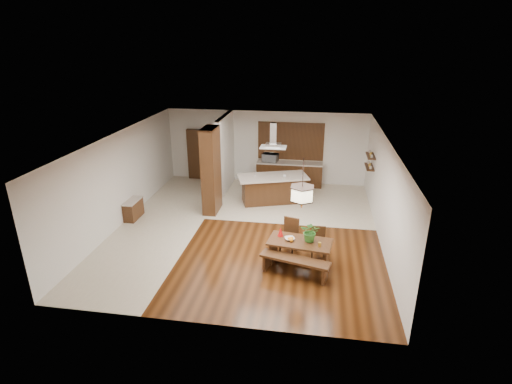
% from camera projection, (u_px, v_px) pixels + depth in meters
% --- Properties ---
extents(room_shell, '(9.00, 9.04, 2.92)m').
position_uv_depth(room_shell, '(246.00, 166.00, 11.72)').
color(room_shell, '#321809').
rests_on(room_shell, ground).
extents(tile_hallway, '(2.50, 9.00, 0.01)m').
position_uv_depth(tile_hallway, '(163.00, 223.00, 12.86)').
color(tile_hallway, beige).
rests_on(tile_hallway, ground).
extents(tile_kitchen, '(5.50, 4.00, 0.01)m').
position_uv_depth(tile_kitchen, '(292.00, 201.00, 14.59)').
color(tile_kitchen, beige).
rests_on(tile_kitchen, ground).
extents(soffit_band, '(8.00, 9.00, 0.02)m').
position_uv_depth(soffit_band, '(246.00, 138.00, 11.42)').
color(soffit_band, '#441E11').
rests_on(soffit_band, room_shell).
extents(partition_pier, '(0.45, 1.00, 2.90)m').
position_uv_depth(partition_pier, '(211.00, 171.00, 13.25)').
color(partition_pier, black).
rests_on(partition_pier, ground).
extents(partition_stub, '(0.18, 2.40, 2.90)m').
position_uv_depth(partition_stub, '(225.00, 154.00, 15.18)').
color(partition_stub, silver).
rests_on(partition_stub, ground).
extents(hallway_console, '(0.37, 0.88, 0.63)m').
position_uv_depth(hallway_console, '(133.00, 209.00, 13.08)').
color(hallway_console, black).
rests_on(hallway_console, ground).
extents(hallway_doorway, '(1.10, 0.20, 2.10)m').
position_uv_depth(hallway_doorway, '(201.00, 155.00, 16.53)').
color(hallway_doorway, black).
rests_on(hallway_doorway, ground).
extents(rear_counter, '(2.60, 0.62, 0.95)m').
position_uv_depth(rear_counter, '(289.00, 174.00, 16.02)').
color(rear_counter, black).
rests_on(rear_counter, ground).
extents(kitchen_window, '(2.60, 0.08, 1.50)m').
position_uv_depth(kitchen_window, '(291.00, 141.00, 15.80)').
color(kitchen_window, brown).
rests_on(kitchen_window, room_shell).
extents(shelf_lower, '(0.26, 0.90, 0.04)m').
position_uv_depth(shelf_lower, '(369.00, 167.00, 13.80)').
color(shelf_lower, black).
rests_on(shelf_lower, room_shell).
extents(shelf_upper, '(0.26, 0.90, 0.04)m').
position_uv_depth(shelf_upper, '(371.00, 156.00, 13.65)').
color(shelf_upper, black).
rests_on(shelf_upper, room_shell).
extents(dining_table, '(1.72, 1.04, 0.68)m').
position_uv_depth(dining_table, '(300.00, 247.00, 10.36)').
color(dining_table, black).
rests_on(dining_table, ground).
extents(dining_bench, '(1.80, 0.83, 0.49)m').
position_uv_depth(dining_bench, '(295.00, 267.00, 9.93)').
color(dining_bench, black).
rests_on(dining_bench, ground).
extents(dining_chair_left, '(0.54, 0.54, 0.99)m').
position_uv_depth(dining_chair_left, '(289.00, 237.00, 10.91)').
color(dining_chair_left, black).
rests_on(dining_chair_left, ground).
extents(dining_chair_right, '(0.39, 0.39, 0.85)m').
position_uv_depth(dining_chair_right, '(318.00, 243.00, 10.71)').
color(dining_chair_right, black).
rests_on(dining_chair_right, ground).
extents(pendant_lantern, '(0.64, 0.64, 1.31)m').
position_uv_depth(pendant_lantern, '(303.00, 184.00, 9.73)').
color(pendant_lantern, '#FDF2C2').
rests_on(pendant_lantern, room_shell).
extents(foliage_plant, '(0.55, 0.49, 0.54)m').
position_uv_depth(foliage_plant, '(311.00, 232.00, 10.20)').
color(foliage_plant, '#2D6722').
rests_on(foliage_plant, dining_table).
extents(fruit_bowl, '(0.31, 0.31, 0.06)m').
position_uv_depth(fruit_bowl, '(290.00, 239.00, 10.35)').
color(fruit_bowl, beige).
rests_on(fruit_bowl, dining_table).
extents(napkin_cone, '(0.19, 0.19, 0.24)m').
position_uv_depth(napkin_cone, '(281.00, 232.00, 10.52)').
color(napkin_cone, red).
rests_on(napkin_cone, dining_table).
extents(gold_ornament, '(0.10, 0.10, 0.11)m').
position_uv_depth(gold_ornament, '(320.00, 244.00, 10.01)').
color(gold_ornament, gold).
rests_on(gold_ornament, dining_table).
extents(kitchen_island, '(2.65, 1.79, 1.01)m').
position_uv_depth(kitchen_island, '(273.00, 189.00, 14.31)').
color(kitchen_island, black).
rests_on(kitchen_island, ground).
extents(range_hood, '(0.90, 0.55, 0.87)m').
position_uv_depth(range_hood, '(274.00, 135.00, 13.61)').
color(range_hood, silver).
rests_on(range_hood, room_shell).
extents(island_cup, '(0.13, 0.13, 0.09)m').
position_uv_depth(island_cup, '(285.00, 176.00, 13.95)').
color(island_cup, white).
rests_on(island_cup, kitchen_island).
extents(microwave, '(0.66, 0.52, 0.33)m').
position_uv_depth(microwave, '(270.00, 158.00, 15.88)').
color(microwave, '#B1B5B9').
rests_on(microwave, rear_counter).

